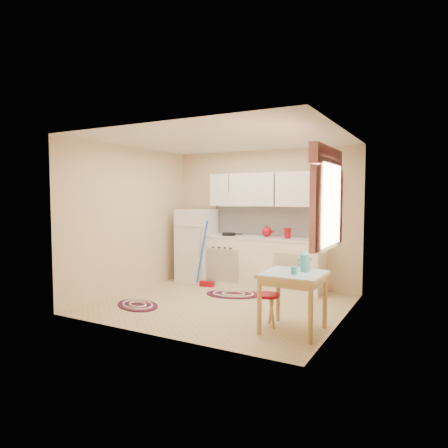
{
  "coord_description": "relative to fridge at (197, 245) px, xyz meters",
  "views": [
    {
      "loc": [
        2.92,
        -5.27,
        1.65
      ],
      "look_at": [
        -0.09,
        0.25,
        1.21
      ],
      "focal_mm": 32.0,
      "sensor_mm": 36.0,
      "label": 1
    }
  ],
  "objects": [
    {
      "name": "room_shell",
      "position": [
        1.41,
        -1.01,
        0.9
      ],
      "size": [
        3.64,
        3.6,
        2.52
      ],
      "color": "#CAB881",
      "rests_on": "ground"
    },
    {
      "name": "fridge",
      "position": [
        0.0,
        0.0,
        0.0
      ],
      "size": [
        0.65,
        0.6,
        1.4
      ],
      "primitive_type": "cube",
      "color": "white",
      "rests_on": "ground"
    },
    {
      "name": "broom",
      "position": [
        0.45,
        -0.35,
        -0.1
      ],
      "size": [
        0.3,
        0.18,
        1.2
      ],
      "primitive_type": null,
      "rotation": [
        0.0,
        0.0,
        0.24
      ],
      "color": "blue",
      "rests_on": "ground"
    },
    {
      "name": "base_cabinets",
      "position": [
        1.34,
        0.05,
        -0.26
      ],
      "size": [
        2.25,
        0.6,
        0.88
      ],
      "primitive_type": "cube",
      "color": "white",
      "rests_on": "ground"
    },
    {
      "name": "countertop",
      "position": [
        1.34,
        0.05,
        0.2
      ],
      "size": [
        2.27,
        0.62,
        0.04
      ],
      "primitive_type": "cube",
      "color": "silver",
      "rests_on": "base_cabinets"
    },
    {
      "name": "frying_pan",
      "position": [
        0.71,
        0.0,
        0.24
      ],
      "size": [
        0.31,
        0.31,
        0.05
      ],
      "primitive_type": "cylinder",
      "rotation": [
        0.0,
        0.0,
        0.29
      ],
      "color": "black",
      "rests_on": "countertop"
    },
    {
      "name": "red_kettle",
      "position": [
        1.45,
        0.05,
        0.32
      ],
      "size": [
        0.2,
        0.18,
        0.2
      ],
      "primitive_type": null,
      "rotation": [
        0.0,
        0.0,
        0.01
      ],
      "color": "maroon",
      "rests_on": "countertop"
    },
    {
      "name": "red_canister",
      "position": [
        1.84,
        0.05,
        0.3
      ],
      "size": [
        0.13,
        0.13,
        0.16
      ],
      "primitive_type": "cylinder",
      "rotation": [
        0.0,
        0.0,
        -0.18
      ],
      "color": "maroon",
      "rests_on": "countertop"
    },
    {
      "name": "table",
      "position": [
        2.62,
        -1.92,
        -0.34
      ],
      "size": [
        0.72,
        0.72,
        0.72
      ],
      "primitive_type": "cube",
      "color": "tan",
      "rests_on": "ground"
    },
    {
      "name": "stool",
      "position": [
        2.28,
        -1.9,
        -0.49
      ],
      "size": [
        0.34,
        0.34,
        0.42
      ],
      "primitive_type": "cylinder",
      "rotation": [
        0.0,
        0.0,
        -0.09
      ],
      "color": "maroon",
      "rests_on": "ground"
    },
    {
      "name": "coffee_pot",
      "position": [
        2.73,
        -1.8,
        0.16
      ],
      "size": [
        0.17,
        0.15,
        0.29
      ],
      "primitive_type": null,
      "rotation": [
        0.0,
        0.0,
        -0.22
      ],
      "color": "teal",
      "rests_on": "table"
    },
    {
      "name": "mug",
      "position": [
        2.66,
        -2.02,
        0.07
      ],
      "size": [
        0.1,
        0.1,
        0.1
      ],
      "primitive_type": "cylinder",
      "rotation": [
        0.0,
        0.0,
        0.27
      ],
      "color": "teal",
      "rests_on": "table"
    },
    {
      "name": "rug_center",
      "position": [
        1.15,
        -0.65,
        -0.69
      ],
      "size": [
        1.06,
        0.86,
        0.02
      ],
      "primitive_type": null,
      "rotation": [
        0.0,
        0.0,
        0.31
      ],
      "color": "maroon",
      "rests_on": "ground"
    },
    {
      "name": "rug_left",
      "position": [
        0.19,
        -1.95,
        -0.69
      ],
      "size": [
        0.95,
        0.8,
        0.02
      ],
      "primitive_type": null,
      "rotation": [
        0.0,
        0.0,
        -0.4
      ],
      "color": "maroon",
      "rests_on": "ground"
    }
  ]
}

